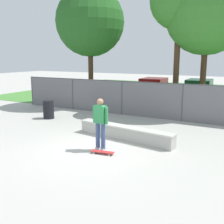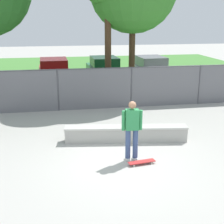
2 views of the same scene
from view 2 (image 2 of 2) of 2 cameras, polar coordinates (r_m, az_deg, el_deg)
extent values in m
plane|color=#ADAAA3|center=(9.31, 1.65, -9.24)|extent=(80.00, 80.00, 0.00)
cube|color=#478438|center=(24.72, -6.00, 7.16)|extent=(28.85, 20.00, 0.02)
cube|color=#A8A59E|center=(10.81, 2.55, -4.09)|extent=(4.14, 1.01, 0.48)
cube|color=beige|center=(10.71, 2.57, -2.75)|extent=(4.19, 1.05, 0.06)
cube|color=beige|center=(9.48, 2.81, -8.44)|extent=(0.12, 0.27, 0.10)
cube|color=beige|center=(9.51, 4.13, -8.36)|extent=(0.12, 0.27, 0.10)
cylinder|color=#384C7A|center=(9.25, 2.89, -5.77)|extent=(0.15, 0.15, 0.88)
cylinder|color=#384C7A|center=(9.29, 4.23, -5.70)|extent=(0.15, 0.15, 0.88)
cube|color=#2D8C4C|center=(9.01, 3.65, -1.38)|extent=(0.39, 0.24, 0.60)
cylinder|color=#2D8C4C|center=(8.98, 2.07, -1.56)|extent=(0.10, 0.10, 0.58)
cylinder|color=#2D8C4C|center=(9.07, 5.20, -1.44)|extent=(0.10, 0.10, 0.58)
sphere|color=#9E7051|center=(8.89, 3.70, 1.26)|extent=(0.22, 0.22, 0.22)
cube|color=red|center=(9.26, 5.39, -8.92)|extent=(0.82, 0.31, 0.02)
cube|color=#B2B2B7|center=(9.37, 6.92, -8.76)|extent=(0.08, 0.15, 0.02)
cube|color=#B2B2B7|center=(9.17, 3.80, -9.27)|extent=(0.08, 0.15, 0.02)
cylinder|color=silver|center=(9.32, 7.14, -9.16)|extent=(0.06, 0.04, 0.05)
cylinder|color=silver|center=(9.46, 6.70, -8.74)|extent=(0.06, 0.04, 0.05)
cylinder|color=silver|center=(9.12, 4.00, -9.68)|extent=(0.06, 0.04, 0.05)
cylinder|color=silver|center=(9.26, 3.60, -9.24)|extent=(0.06, 0.04, 0.05)
cylinder|color=#4C4C51|center=(14.36, -9.71, 3.91)|extent=(0.07, 0.07, 1.90)
cylinder|color=#4C4C51|center=(14.76, 3.51, 4.47)|extent=(0.07, 0.07, 1.90)
cylinder|color=#4C4C51|center=(15.88, 15.46, 4.77)|extent=(0.07, 0.07, 1.90)
cylinder|color=#4C4C51|center=(14.29, -3.06, 7.83)|extent=(16.85, 0.05, 0.05)
cube|color=slate|center=(14.47, -3.01, 4.22)|extent=(16.85, 0.01, 1.90)
cylinder|color=#47301E|center=(15.94, -0.73, 10.98)|extent=(0.32, 0.32, 4.96)
cylinder|color=#47301E|center=(16.81, 3.59, 9.27)|extent=(0.32, 0.32, 3.81)
cube|color=#B21E1E|center=(20.07, -10.39, 6.68)|extent=(1.93, 4.25, 0.70)
cube|color=#621010|center=(19.82, -10.48, 8.51)|extent=(1.66, 2.15, 0.64)
cylinder|color=black|center=(21.41, -12.87, 6.20)|extent=(0.24, 0.65, 0.64)
cylinder|color=black|center=(21.45, -8.04, 6.48)|extent=(0.24, 0.65, 0.64)
cylinder|color=black|center=(18.85, -12.94, 4.81)|extent=(0.24, 0.65, 0.64)
cylinder|color=black|center=(18.90, -7.47, 5.12)|extent=(0.24, 0.65, 0.64)
cube|color=#1E6638|center=(20.63, -1.45, 7.22)|extent=(1.93, 4.25, 0.70)
cube|color=#10381E|center=(20.38, -1.38, 9.01)|extent=(1.66, 2.15, 0.64)
cylinder|color=black|center=(21.82, -4.41, 6.76)|extent=(0.24, 0.65, 0.64)
cylinder|color=black|center=(22.12, 0.25, 6.95)|extent=(0.24, 0.65, 0.64)
cylinder|color=black|center=(19.28, -3.38, 5.46)|extent=(0.24, 0.65, 0.64)
cylinder|color=black|center=(19.62, 1.85, 5.68)|extent=(0.24, 0.65, 0.64)
cube|color=#B7BABF|center=(21.05, 6.83, 7.29)|extent=(1.93, 4.25, 0.70)
cube|color=slate|center=(20.81, 7.03, 9.05)|extent=(1.66, 2.15, 0.64)
cylinder|color=black|center=(22.07, 3.50, 6.90)|extent=(0.24, 0.65, 0.64)
cylinder|color=black|center=(22.61, 7.93, 7.00)|extent=(0.24, 0.65, 0.64)
cylinder|color=black|center=(19.62, 5.50, 5.61)|extent=(0.24, 0.65, 0.64)
cylinder|color=black|center=(20.22, 10.40, 5.74)|extent=(0.24, 0.65, 0.64)
camera|label=1|loc=(6.77, 73.18, -2.84)|focal=43.54mm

